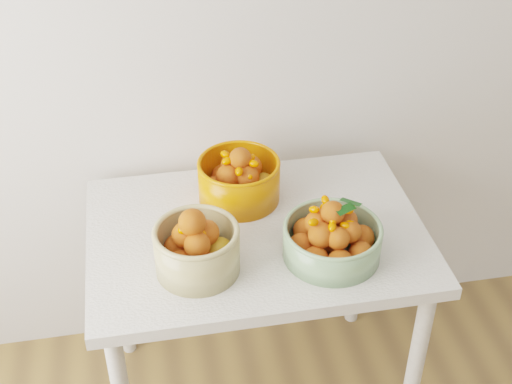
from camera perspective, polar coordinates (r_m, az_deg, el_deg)
table at (r=2.19m, az=0.03°, el=-4.99°), size 1.00×0.70×0.75m
bowl_cream at (r=1.95m, az=-4.76°, el=-4.50°), size 0.27×0.27×0.20m
bowl_green at (r=2.01m, az=6.09°, el=-3.67°), size 0.31×0.31×0.18m
bowl_orange at (r=2.21m, az=-1.37°, el=1.04°), size 0.31×0.31×0.18m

